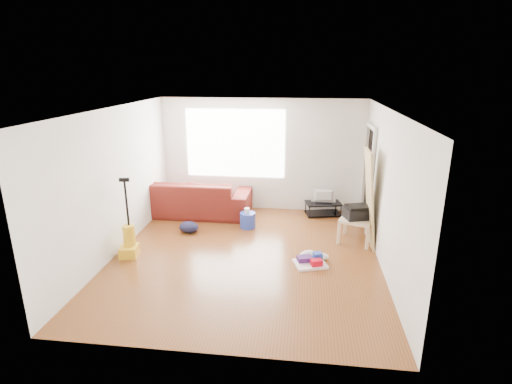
# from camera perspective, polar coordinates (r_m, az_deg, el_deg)

# --- Properties ---
(room) EXTENTS (4.51, 5.01, 2.51)m
(room) POSITION_cam_1_polar(r_m,az_deg,el_deg) (6.67, -0.73, 1.12)
(room) COLOR brown
(room) RESTS_ON ground
(sofa) EXTENTS (2.67, 1.04, 0.78)m
(sofa) POSITION_cam_1_polar(r_m,az_deg,el_deg) (9.07, -9.32, -3.01)
(sofa) COLOR #5C1812
(sofa) RESTS_ON ground
(tv_stand) EXTENTS (0.83, 0.59, 0.28)m
(tv_stand) POSITION_cam_1_polar(r_m,az_deg,el_deg) (8.93, 9.56, -2.30)
(tv_stand) COLOR black
(tv_stand) RESTS_ON ground
(tv) EXTENTS (0.54, 0.07, 0.31)m
(tv) POSITION_cam_1_polar(r_m,az_deg,el_deg) (8.84, 9.65, -0.55)
(tv) COLOR black
(tv) RESTS_ON tv_stand
(side_table) EXTENTS (0.72, 0.72, 0.47)m
(side_table) POSITION_cam_1_polar(r_m,az_deg,el_deg) (7.63, 14.19, -4.14)
(side_table) COLOR #D8AE84
(side_table) RESTS_ON ground
(printer) EXTENTS (0.54, 0.47, 0.24)m
(printer) POSITION_cam_1_polar(r_m,az_deg,el_deg) (7.57, 14.30, -2.79)
(printer) COLOR black
(printer) RESTS_ON side_table
(bucket) EXTENTS (0.39, 0.39, 0.32)m
(bucket) POSITION_cam_1_polar(r_m,az_deg,el_deg) (8.18, -1.18, -5.07)
(bucket) COLOR #2841BA
(bucket) RESTS_ON ground
(toilet_paper) EXTENTS (0.11, 0.11, 0.10)m
(toilet_paper) POSITION_cam_1_polar(r_m,az_deg,el_deg) (8.11, -1.29, -3.70)
(toilet_paper) COLOR white
(toilet_paper) RESTS_ON bucket
(cleaning_tray) EXTENTS (0.60, 0.54, 0.18)m
(cleaning_tray) POSITION_cam_1_polar(r_m,az_deg,el_deg) (6.75, 7.86, -9.82)
(cleaning_tray) COLOR white
(cleaning_tray) RESTS_ON ground
(backpack) EXTENTS (0.46, 0.40, 0.22)m
(backpack) POSITION_cam_1_polar(r_m,az_deg,el_deg) (8.06, -9.53, -5.67)
(backpack) COLOR black
(backpack) RESTS_ON ground
(sneakers) EXTENTS (0.53, 0.27, 0.12)m
(sneakers) POSITION_cam_1_polar(r_m,az_deg,el_deg) (6.96, 8.22, -8.90)
(sneakers) COLOR white
(sneakers) RESTS_ON ground
(vacuum) EXTENTS (0.34, 0.37, 1.38)m
(vacuum) POSITION_cam_1_polar(r_m,az_deg,el_deg) (7.25, -17.69, -6.79)
(vacuum) COLOR gold
(vacuum) RESTS_ON ground
(door_panel) EXTENTS (0.22, 0.71, 1.77)m
(door_panel) POSITION_cam_1_polar(r_m,az_deg,el_deg) (7.72, 15.39, -7.12)
(door_panel) COLOR tan
(door_panel) RESTS_ON ground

